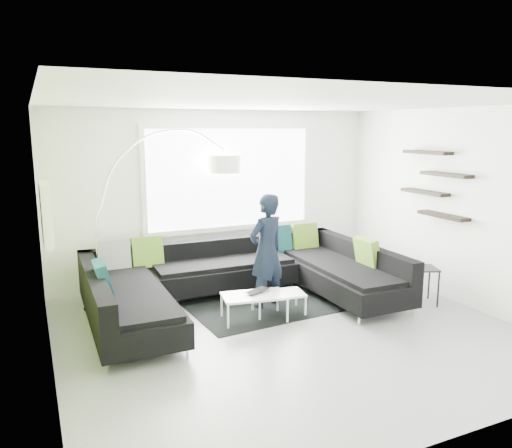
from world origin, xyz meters
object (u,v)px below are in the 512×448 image
at_px(coffee_table, 267,304).
at_px(person, 267,251).
at_px(side_table, 422,285).
at_px(sectional_sofa, 243,282).
at_px(arc_lamp, 96,223).
at_px(laptop, 261,292).

distance_m(coffee_table, person, 0.76).
height_order(coffee_table, side_table, side_table).
distance_m(sectional_sofa, person, 0.54).
distance_m(side_table, person, 2.32).
bearing_deg(arc_lamp, person, -27.17).
bearing_deg(person, side_table, 140.89).
bearing_deg(side_table, arc_lamp, 159.25).
bearing_deg(side_table, sectional_sofa, 160.18).
relative_size(coffee_table, person, 0.66).
xyz_separation_m(coffee_table, side_table, (2.27, -0.46, 0.09)).
relative_size(side_table, person, 0.33).
distance_m(coffee_table, arc_lamp, 2.56).
relative_size(sectional_sofa, laptop, 9.56).
bearing_deg(sectional_sofa, arc_lamp, 158.84).
height_order(coffee_table, person, person).
xyz_separation_m(coffee_table, arc_lamp, (-2.01, 1.16, 1.08)).
bearing_deg(laptop, person, 27.46).
bearing_deg(person, arc_lamp, -37.04).
bearing_deg(arc_lamp, sectional_sofa, -29.40).
bearing_deg(side_table, coffee_table, 168.59).
height_order(sectional_sofa, arc_lamp, arc_lamp).
distance_m(arc_lamp, laptop, 2.41).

